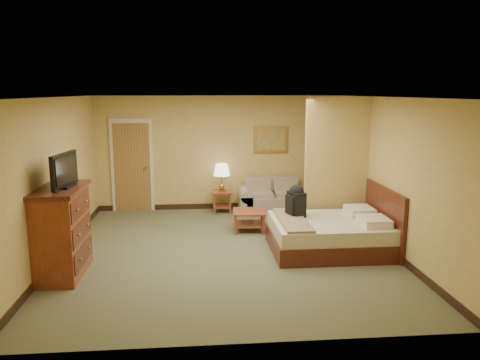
{
  "coord_description": "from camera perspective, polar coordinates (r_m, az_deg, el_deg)",
  "views": [
    {
      "loc": [
        -0.45,
        -7.62,
        2.69
      ],
      "look_at": [
        0.29,
        0.6,
        1.12
      ],
      "focal_mm": 35.0,
      "sensor_mm": 36.0,
      "label": 1
    }
  ],
  "objects": [
    {
      "name": "table_lamp",
      "position": [
        10.43,
        -2.25,
        1.17
      ],
      "size": [
        0.38,
        0.38,
        0.62
      ],
      "color": "#AC783F",
      "rests_on": "side_table"
    },
    {
      "name": "side_table",
      "position": [
        10.56,
        -2.22,
        -2.23
      ],
      "size": [
        0.44,
        0.44,
        0.48
      ],
      "color": "maroon",
      "rests_on": "floor"
    },
    {
      "name": "wall_picture",
      "position": [
        10.78,
        3.78,
        4.93
      ],
      "size": [
        0.8,
        0.04,
        0.62
      ],
      "color": "#B78E3F",
      "rests_on": "back_wall"
    },
    {
      "name": "loveseat",
      "position": [
        10.61,
        4.03,
        -2.57
      ],
      "size": [
        1.52,
        0.71,
        0.77
      ],
      "color": "gray",
      "rests_on": "floor"
    },
    {
      "name": "partition",
      "position": [
        9.04,
        11.67,
        1.68
      ],
      "size": [
        1.2,
        0.15,
        2.6
      ],
      "primitive_type": "cube",
      "color": "tan",
      "rests_on": "floor"
    },
    {
      "name": "coffee_table",
      "position": [
        9.17,
        1.11,
        -4.46
      ],
      "size": [
        0.66,
        0.66,
        0.4
      ],
      "rotation": [
        0.0,
        0.0,
        -0.07
      ],
      "color": "maroon",
      "rests_on": "floor"
    },
    {
      "name": "baseboard",
      "position": [
        10.94,
        -2.6,
        -3.16
      ],
      "size": [
        5.5,
        0.02,
        0.12
      ],
      "primitive_type": "cube",
      "color": "black",
      "rests_on": "floor"
    },
    {
      "name": "backpack",
      "position": [
        8.22,
        6.89,
        -2.4
      ],
      "size": [
        0.31,
        0.38,
        0.57
      ],
      "rotation": [
        0.0,
        0.0,
        0.31
      ],
      "color": "black",
      "rests_on": "bed"
    },
    {
      "name": "tv",
      "position": [
        7.17,
        -20.63,
        1.0
      ],
      "size": [
        0.25,
        0.82,
        0.5
      ],
      "rotation": [
        0.0,
        0.0,
        -0.13
      ],
      "color": "black",
      "rests_on": "dresser"
    },
    {
      "name": "bed",
      "position": [
        8.21,
        11.24,
        -6.41
      ],
      "size": [
        1.97,
        1.67,
        1.08
      ],
      "color": "#44180F",
      "rests_on": "floor"
    },
    {
      "name": "floor",
      "position": [
        8.1,
        -1.65,
        -8.66
      ],
      "size": [
        6.0,
        6.0,
        0.0
      ],
      "primitive_type": "plane",
      "color": "#54593A",
      "rests_on": "ground"
    },
    {
      "name": "back_wall",
      "position": [
        10.72,
        -2.66,
        3.29
      ],
      "size": [
        5.5,
        0.02,
        2.6
      ],
      "primitive_type": "cube",
      "color": "tan",
      "rests_on": "floor"
    },
    {
      "name": "ceiling",
      "position": [
        7.64,
        -1.76,
        10.07
      ],
      "size": [
        6.0,
        6.0,
        0.0
      ],
      "primitive_type": "plane",
      "rotation": [
        3.14,
        0.0,
        0.0
      ],
      "color": "white",
      "rests_on": "back_wall"
    },
    {
      "name": "right_wall",
      "position": [
        8.38,
        17.41,
        0.71
      ],
      "size": [
        0.02,
        6.0,
        2.6
      ],
      "primitive_type": "cube",
      "color": "tan",
      "rests_on": "floor"
    },
    {
      "name": "left_wall",
      "position": [
        8.09,
        -21.55,
        0.09
      ],
      "size": [
        0.02,
        6.0,
        2.6
      ],
      "primitive_type": "cube",
      "color": "tan",
      "rests_on": "floor"
    },
    {
      "name": "dresser",
      "position": [
        7.39,
        -20.92,
        -5.85
      ],
      "size": [
        0.65,
        1.24,
        1.33
      ],
      "color": "maroon",
      "rests_on": "floor"
    },
    {
      "name": "door",
      "position": [
        10.82,
        -13.01,
        1.66
      ],
      "size": [
        0.94,
        0.16,
        2.1
      ],
      "color": "beige",
      "rests_on": "floor"
    }
  ]
}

